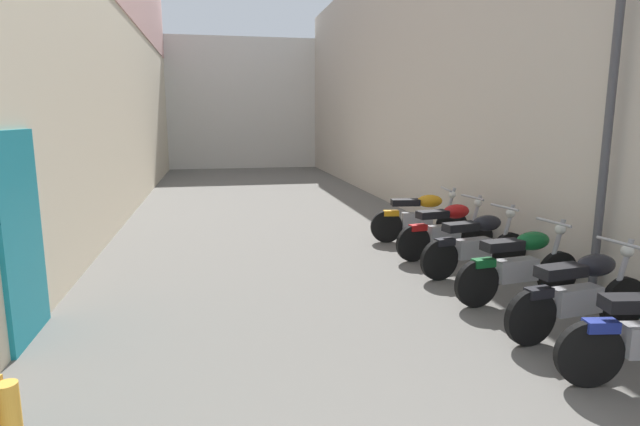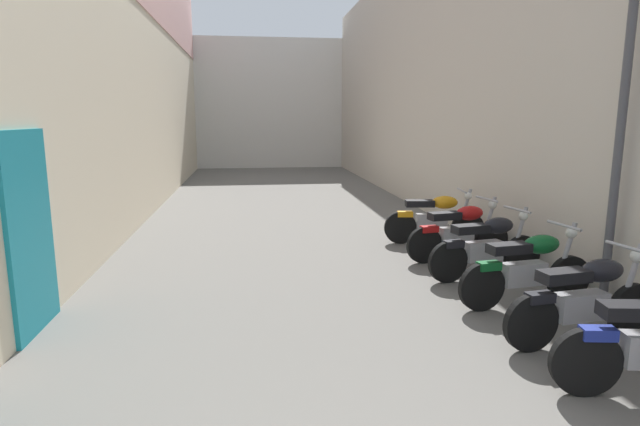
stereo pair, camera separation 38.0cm
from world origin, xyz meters
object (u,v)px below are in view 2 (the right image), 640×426
(motorcycle_seventh, at_px, (460,230))
(motorcycle_eighth, at_px, (435,217))
(street_lamp, at_px, (617,93))
(motorcycle_sixth, at_px, (487,245))
(motorcycle_fourth, at_px, (586,298))
(motorcycle_fifth, at_px, (528,267))

(motorcycle_seventh, relative_size, motorcycle_eighth, 1.00)
(motorcycle_seventh, bearing_deg, street_lamp, -74.28)
(motorcycle_sixth, relative_size, motorcycle_eighth, 1.00)
(motorcycle_fourth, relative_size, street_lamp, 0.42)
(motorcycle_fifth, distance_m, street_lamp, 2.22)
(motorcycle_fifth, relative_size, street_lamp, 0.42)
(motorcycle_sixth, relative_size, motorcycle_seventh, 1.00)
(motorcycle_fourth, relative_size, motorcycle_fifth, 1.00)
(motorcycle_fourth, height_order, street_lamp, street_lamp)
(motorcycle_fifth, bearing_deg, motorcycle_sixth, 90.00)
(street_lamp, bearing_deg, motorcycle_sixth, 115.26)
(motorcycle_fifth, height_order, motorcycle_seventh, same)
(motorcycle_fifth, bearing_deg, motorcycle_eighth, 90.00)
(motorcycle_eighth, bearing_deg, motorcycle_fourth, -90.00)
(motorcycle_eighth, bearing_deg, motorcycle_fifth, -90.00)
(motorcycle_fourth, xyz_separation_m, motorcycle_eighth, (-0.00, 4.39, 0.00))
(motorcycle_seventh, distance_m, motorcycle_eighth, 1.15)
(street_lamp, bearing_deg, motorcycle_seventh, 105.72)
(motorcycle_fifth, xyz_separation_m, motorcycle_eighth, (-0.00, 3.27, 0.00))
(motorcycle_fourth, distance_m, street_lamp, 2.33)
(motorcycle_fourth, bearing_deg, motorcycle_sixth, 90.00)
(motorcycle_fifth, bearing_deg, street_lamp, -26.49)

